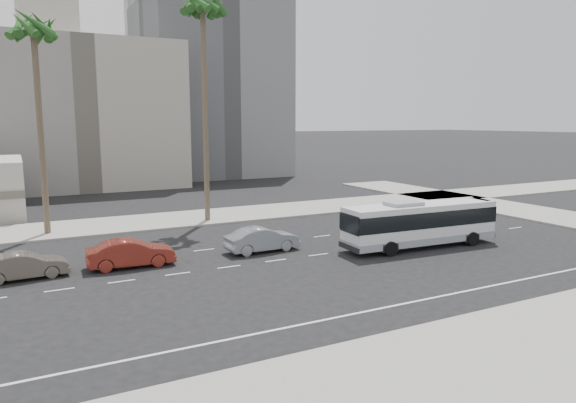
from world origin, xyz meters
TOP-DOWN VIEW (x-y plane):
  - ground at (0.00, 0.00)m, footprint 700.00×700.00m
  - sidewalk_north at (0.00, 15.50)m, footprint 120.00×7.00m
  - cross_block_east at (22.00, 0.00)m, footprint 7.00×60.00m
  - edge_stripe at (-20.00, -9.50)m, footprint 80.00×0.15m
  - midrise_beige_west at (-12.00, 45.00)m, footprint 24.00×18.00m
  - midrise_gray_center at (8.00, 52.00)m, footprint 20.00×20.00m
  - civic_tower at (-2.00, 250.00)m, footprint 42.00×42.00m
  - highrise_right at (45.00, 230.00)m, footprint 26.00×26.00m
  - highrise_far at (70.00, 260.00)m, footprint 22.00×22.00m
  - city_bus at (4.07, -1.30)m, footprint 11.06×3.01m
  - car_a at (-5.75, 2.47)m, footprint 1.85×4.85m
  - car_b at (-13.96, 2.68)m, footprint 1.97×4.98m
  - car_c at (-19.46, 2.90)m, footprint 1.77×4.44m
  - palm_near at (-5.58, 13.75)m, footprint 5.54×5.54m
  - palm_mid at (-17.75, 14.26)m, footprint 5.16×5.16m

SIDE VIEW (x-z plane):
  - ground at x=0.00m, z-range 0.00..0.00m
  - edge_stripe at x=-20.00m, z-range 0.00..0.02m
  - sidewalk_north at x=0.00m, z-range 0.00..0.15m
  - cross_block_east at x=22.00m, z-range 0.00..0.15m
  - car_c at x=-19.46m, z-range 0.00..1.44m
  - car_a at x=-5.75m, z-range 0.00..1.58m
  - car_b at x=-13.96m, z-range 0.00..1.61m
  - city_bus at x=4.07m, z-range 0.08..3.22m
  - midrise_beige_west at x=-12.00m, z-range 0.00..18.00m
  - midrise_gray_center at x=8.00m, z-range 0.00..26.00m
  - palm_mid at x=-17.75m, z-range 6.37..22.29m
  - palm_near at x=-5.58m, z-range 7.57..26.21m
  - highrise_far at x=70.00m, z-range 0.00..60.00m
  - highrise_right at x=45.00m, z-range 0.00..70.00m
  - civic_tower at x=-2.00m, z-range -25.67..103.33m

